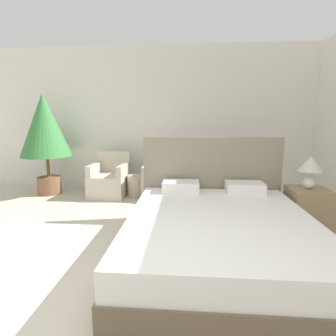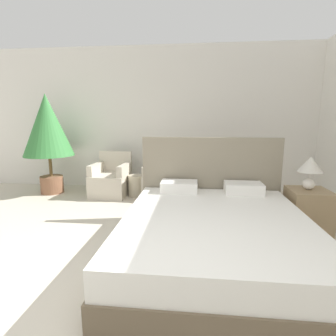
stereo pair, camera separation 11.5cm
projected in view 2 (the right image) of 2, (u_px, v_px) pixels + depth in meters
wall_back at (171, 119)px, 5.41m from camera, size 10.00×0.06×2.90m
bed at (214, 233)px, 2.75m from camera, size 1.92×2.23×1.20m
armchair_near_window_left at (111, 181)px, 5.05m from camera, size 0.68×0.73×0.82m
armchair_near_window_right at (163, 183)px, 4.94m from camera, size 0.70×0.74×0.82m
potted_palm at (47, 129)px, 5.02m from camera, size 0.94×0.94×1.93m
nightstand at (307, 211)px, 3.35m from camera, size 0.48×0.48×0.57m
table_lamp at (310, 167)px, 3.27m from camera, size 0.30×0.30×0.42m
side_table at (137, 185)px, 4.99m from camera, size 0.32×0.32×0.40m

